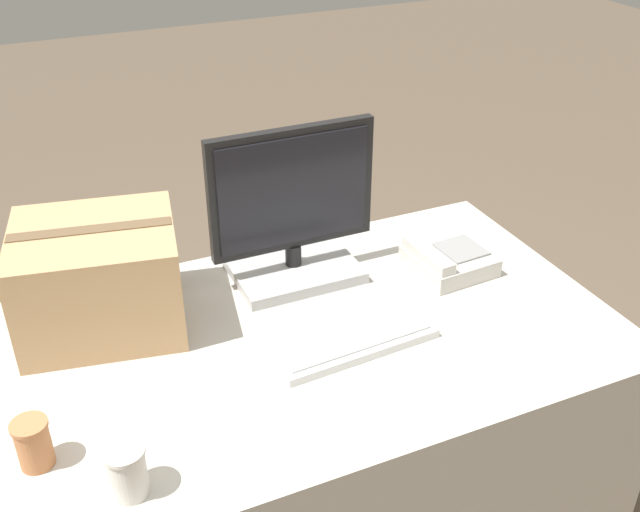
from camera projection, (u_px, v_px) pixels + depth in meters
office_desk at (261, 457)px, 1.98m from camera, size 1.80×0.90×0.73m
monitor at (293, 220)px, 1.98m from camera, size 0.45×0.26×0.43m
keyboard at (350, 338)px, 1.80m from camera, size 0.41×0.20×0.03m
desk_phone at (447, 260)px, 2.08m from camera, size 0.22×0.22×0.08m
paper_cup_left at (33, 443)px, 1.45m from camera, size 0.07×0.07×0.11m
paper_cup_right at (127, 471)px, 1.38m from camera, size 0.08×0.08×0.11m
cardboard_box at (99, 278)px, 1.81m from camera, size 0.44×0.40×0.27m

